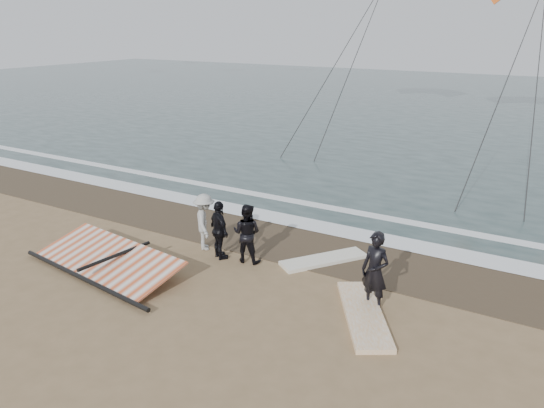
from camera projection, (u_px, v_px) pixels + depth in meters
The scene contains 10 objects.
ground at pixel (198, 318), 10.94m from camera, with size 120.00×120.00×0.00m, color #8C704C.
sea at pixel (485, 108), 37.83m from camera, with size 120.00×54.00×0.02m, color #233838.
wet_sand at pixel (299, 243), 14.61m from camera, with size 120.00×2.80×0.01m, color #4C3D2B.
foam_near at pixel (321, 227), 15.74m from camera, with size 120.00×0.90×0.01m, color white.
foam_far at pixel (344, 210), 17.13m from camera, with size 120.00×0.45×0.01m, color white.
man_main at pixel (375, 271), 11.05m from camera, with size 0.63×0.41×1.73m, color black.
board_white at pixel (364, 314), 10.97m from camera, with size 0.75×2.69×0.11m, color white.
board_cream at pixel (324, 260), 13.50m from camera, with size 0.61×2.28×0.09m, color silver.
trio_cluster at pixel (222, 228), 13.66m from camera, with size 2.35×1.25×1.54m.
sail_rig at pixel (110, 260), 13.14m from camera, with size 4.73×2.26×0.52m.
Camera 1 is at (6.18, -7.48, 5.78)m, focal length 35.00 mm.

